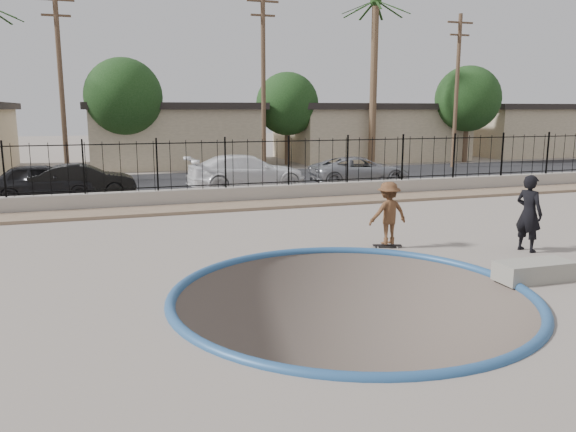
% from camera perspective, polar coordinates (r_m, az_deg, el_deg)
% --- Properties ---
extents(ground, '(120.00, 120.00, 2.20)m').
position_cam_1_polar(ground, '(23.24, -7.14, -0.73)').
color(ground, gray).
rests_on(ground, ground).
extents(bowl_pit, '(6.84, 6.84, 1.80)m').
position_cam_1_polar(bowl_pit, '(10.91, 6.51, -7.99)').
color(bowl_pit, '#51483E').
rests_on(bowl_pit, ground).
extents(coping_ring, '(7.04, 7.04, 0.20)m').
position_cam_1_polar(coping_ring, '(10.91, 6.51, -7.99)').
color(coping_ring, '#285284').
rests_on(coping_ring, ground).
extents(rock_strip, '(42.00, 1.60, 0.11)m').
position_cam_1_polar(rock_strip, '(20.33, -5.65, 0.97)').
color(rock_strip, '#967B62').
rests_on(rock_strip, ground).
extents(retaining_wall, '(42.00, 0.45, 0.60)m').
position_cam_1_polar(retaining_wall, '(21.35, -6.32, 2.09)').
color(retaining_wall, gray).
rests_on(retaining_wall, ground).
extents(fence, '(40.00, 0.04, 1.80)m').
position_cam_1_polar(fence, '(21.21, -6.39, 5.30)').
color(fence, black).
rests_on(fence, retaining_wall).
extents(street, '(90.00, 8.00, 0.04)m').
position_cam_1_polar(street, '(27.92, -9.22, 3.47)').
color(street, black).
rests_on(street, ground).
extents(house_center, '(10.60, 8.60, 3.90)m').
position_cam_1_polar(house_center, '(37.14, -11.73, 8.20)').
color(house_center, tan).
rests_on(house_center, ground).
extents(house_east, '(12.60, 8.60, 3.90)m').
position_cam_1_polar(house_east, '(41.22, 8.20, 8.54)').
color(house_east, tan).
rests_on(house_east, ground).
extents(house_east_far, '(11.60, 8.60, 3.90)m').
position_cam_1_polar(house_east_far, '(49.09, 23.13, 8.13)').
color(house_east_far, tan).
rests_on(house_east_far, ground).
extents(palm_right, '(2.30, 2.30, 10.30)m').
position_cam_1_polar(palm_right, '(36.47, 8.78, 16.67)').
color(palm_right, brown).
rests_on(palm_right, ground).
extents(utility_pole_left, '(1.70, 0.24, 9.00)m').
position_cam_1_polar(utility_pole_left, '(29.42, -22.06, 12.35)').
color(utility_pole_left, '#473323').
rests_on(utility_pole_left, ground).
extents(utility_pole_mid, '(1.70, 0.24, 9.50)m').
position_cam_1_polar(utility_pole_mid, '(30.56, -2.52, 13.49)').
color(utility_pole_mid, '#473323').
rests_on(utility_pole_mid, ground).
extents(utility_pole_right, '(1.70, 0.24, 9.00)m').
position_cam_1_polar(utility_pole_right, '(35.77, 16.76, 12.25)').
color(utility_pole_right, '#473323').
rests_on(utility_pole_right, ground).
extents(street_tree_left, '(4.32, 4.32, 6.36)m').
position_cam_1_polar(street_tree_left, '(33.38, -16.35, 11.53)').
color(street_tree_left, '#473323').
rests_on(street_tree_left, ground).
extents(street_tree_mid, '(3.96, 3.96, 5.83)m').
position_cam_1_polar(street_tree_mid, '(36.19, -0.06, 11.31)').
color(street_tree_mid, '#473323').
rests_on(street_tree_mid, ground).
extents(street_tree_right, '(4.32, 4.32, 6.36)m').
position_cam_1_polar(street_tree_right, '(39.93, 17.81, 11.26)').
color(street_tree_right, '#473323').
rests_on(street_tree_right, ground).
extents(skater, '(1.06, 0.64, 1.61)m').
position_cam_1_polar(skater, '(14.53, 10.14, -0.08)').
color(skater, brown).
rests_on(skater, ground).
extents(skateboard, '(0.75, 0.42, 0.06)m').
position_cam_1_polar(skateboard, '(14.69, 10.05, -2.96)').
color(skateboard, black).
rests_on(skateboard, ground).
extents(videographer, '(0.62, 0.80, 1.92)m').
position_cam_1_polar(videographer, '(15.15, 23.27, 0.26)').
color(videographer, black).
rests_on(videographer, ground).
extents(concrete_ledge, '(1.62, 0.74, 0.40)m').
position_cam_1_polar(concrete_ledge, '(12.77, 23.74, -5.13)').
color(concrete_ledge, gray).
rests_on(concrete_ledge, ground).
extents(car_a, '(4.15, 1.70, 1.41)m').
position_cam_1_polar(car_a, '(24.01, -23.65, 3.27)').
color(car_a, black).
rests_on(car_a, street).
extents(car_b, '(4.05, 1.49, 1.33)m').
position_cam_1_polar(car_b, '(23.92, -20.09, 3.40)').
color(car_b, black).
rests_on(car_b, street).
extents(car_c, '(5.32, 2.33, 1.52)m').
position_cam_1_polar(car_c, '(24.70, -4.19, 4.46)').
color(car_c, white).
rests_on(car_c, street).
extents(car_d, '(4.80, 2.44, 1.30)m').
position_cam_1_polar(car_d, '(26.52, 7.32, 4.59)').
color(car_d, gray).
rests_on(car_d, street).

